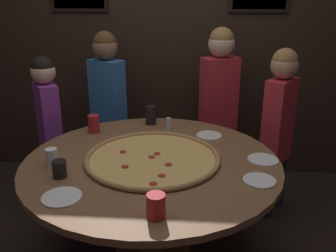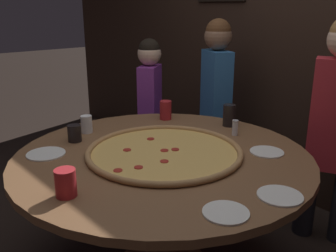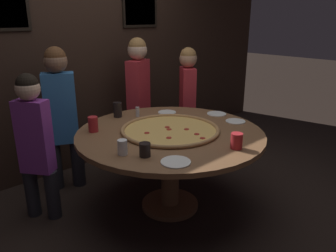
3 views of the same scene
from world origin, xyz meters
TOP-DOWN VIEW (x-y plane):
  - ground_plane at (0.00, 0.00)m, footprint 24.00×24.00m
  - back_wall at (0.00, 1.41)m, footprint 6.40×0.08m
  - dining_table at (0.00, 0.00)m, footprint 1.61×1.61m
  - giant_pizza at (0.01, 0.01)m, footprint 0.85×0.85m
  - drink_cup_by_shaker at (-0.50, -0.26)m, footprint 0.08×0.08m
  - drink_cup_far_right at (-0.59, -0.12)m, footprint 0.07×0.07m
  - drink_cup_front_edge at (0.09, -0.62)m, footprint 0.09×0.09m
  - drink_cup_beside_pizza at (-0.08, 0.66)m, footprint 0.08×0.08m
  - drink_cup_centre_back at (-0.48, 0.45)m, footprint 0.08×0.08m
  - white_plate_right_side at (-0.41, -0.48)m, footprint 0.21×0.21m
  - white_plate_near_front at (0.70, 0.05)m, footprint 0.19×0.19m
  - white_plate_left_side at (0.37, 0.44)m, footprint 0.18×0.18m
  - white_plate_beside_cup at (0.63, -0.23)m, footprint 0.18×0.18m
  - condiment_shaker at (0.07, 0.54)m, footprint 0.04×0.04m
  - diner_side_right at (0.47, 1.02)m, footprint 0.39×0.27m
  - diner_centre_back at (-0.50, 1.00)m, footprint 0.37×0.28m
  - diner_far_right at (-0.91, 0.66)m, footprint 0.28×0.32m
  - diner_far_left at (0.91, 0.66)m, footprint 0.30×0.34m

SIDE VIEW (x-z plane):
  - ground_plane at x=0.00m, z-range 0.00..0.00m
  - dining_table at x=0.00m, z-range 0.24..0.98m
  - diner_far_right at x=-0.91m, z-range 0.09..1.35m
  - white_plate_right_side at x=-0.41m, z-range 0.74..0.75m
  - white_plate_near_front at x=0.70m, z-range 0.74..0.75m
  - white_plate_left_side at x=0.37m, z-range 0.74..0.75m
  - white_plate_beside_cup at x=0.63m, z-range 0.74..0.75m
  - giant_pizza at x=0.01m, z-range 0.74..0.77m
  - diner_far_left at x=0.91m, z-range 0.09..1.44m
  - condiment_shaker at x=0.07m, z-range 0.74..0.84m
  - drink_cup_by_shaker at x=-0.50m, z-range 0.74..0.84m
  - drink_cup_far_right at x=-0.59m, z-range 0.74..0.85m
  - drink_cup_front_edge at x=0.09m, z-range 0.74..0.86m
  - drink_cup_centre_back at x=-0.48m, z-range 0.74..0.87m
  - diner_centre_back at x=-0.50m, z-range 0.10..1.52m
  - drink_cup_beside_pizza at x=-0.08m, z-range 0.74..0.89m
  - diner_side_right at x=0.47m, z-range 0.10..1.56m
  - back_wall at x=0.00m, z-range 0.00..2.60m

